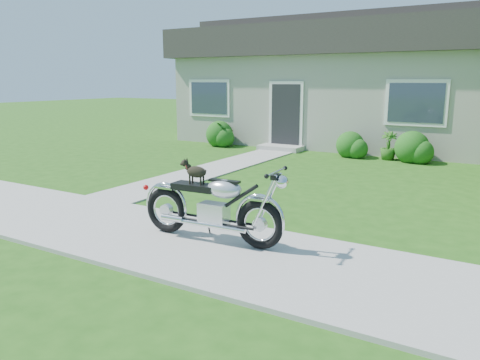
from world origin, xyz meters
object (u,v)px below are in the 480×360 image
object	(u,v)px
potted_plant_left	(226,134)
potted_plant_right	(388,146)
motorcycle_with_dog	(214,206)
house	(360,82)

from	to	relation	value
potted_plant_left	potted_plant_right	bearing A→B (deg)	0.00
potted_plant_left	motorcycle_with_dog	bearing A→B (deg)	-58.64
potted_plant_left	motorcycle_with_dog	size ratio (longest dim) A/B	0.38
house	potted_plant_left	size ratio (longest dim) A/B	15.05
potted_plant_left	potted_plant_right	size ratio (longest dim) A/B	1.04
motorcycle_with_dog	potted_plant_left	bearing A→B (deg)	118.10
house	potted_plant_left	world-z (taller)	house
house	potted_plant_left	xyz separation A→B (m)	(-3.54, -3.44, -1.74)
potted_plant_right	motorcycle_with_dog	size ratio (longest dim) A/B	0.36
house	potted_plant_right	world-z (taller)	house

